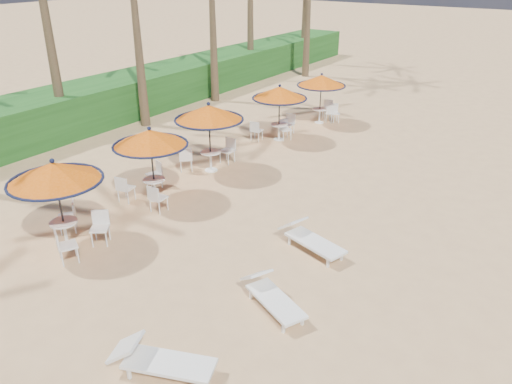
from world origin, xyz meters
TOP-DOWN VIEW (x-y plane):
  - ground at (0.00, 0.00)m, footprint 160.00×160.00m
  - scrub_hedge at (-13.50, 11.00)m, footprint 3.00×40.00m
  - station_0 at (-5.26, 0.41)m, footprint 2.39×2.39m
  - station_1 at (-5.39, 3.72)m, footprint 2.32×2.32m
  - station_2 at (-5.41, 6.62)m, footprint 2.43×2.43m
  - station_3 at (-5.16, 10.88)m, footprint 2.27×2.31m
  - station_4 at (-4.78, 14.06)m, footprint 2.22×2.28m
  - lounger_near at (-0.04, -1.57)m, footprint 2.05×1.27m
  - lounger_mid at (0.60, 1.24)m, footprint 1.95×1.33m
  - lounger_far at (0.15, 3.84)m, footprint 2.08×1.17m

SIDE VIEW (x-z plane):
  - ground at x=0.00m, z-range 0.00..0.00m
  - lounger_mid at x=0.60m, z-range -0.02..0.65m
  - lounger_near at x=-0.04m, z-range -0.02..0.68m
  - lounger_far at x=0.15m, z-range -0.02..0.69m
  - scrub_hedge at x=-13.50m, z-range 0.00..1.80m
  - station_4 at x=-4.78m, z-range 0.54..2.85m
  - station_3 at x=-5.16m, z-range 0.55..2.91m
  - station_1 at x=-5.39m, z-range 0.56..2.97m
  - station_0 at x=-5.26m, z-range 0.58..3.07m
  - station_2 at x=-5.41m, z-range 0.66..3.20m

